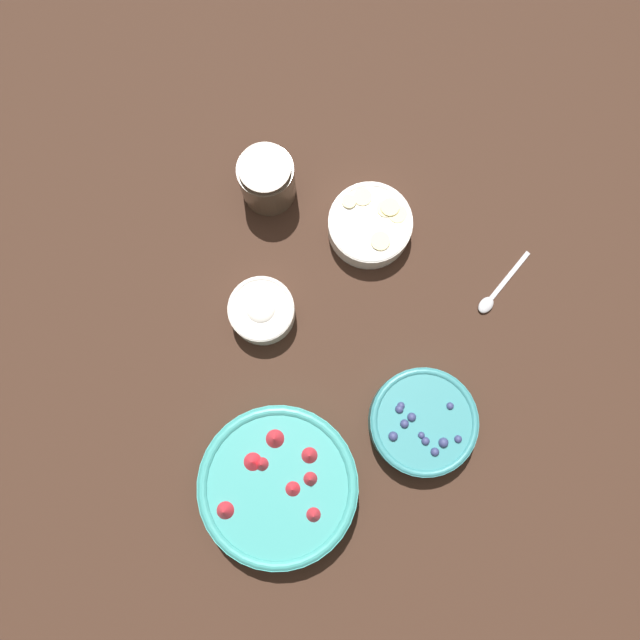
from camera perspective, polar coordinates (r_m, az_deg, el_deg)
ground_plane at (r=1.05m, az=2.35°, el=-2.23°), size 4.00×4.00×0.00m
bowl_strawberries at (r=1.01m, az=-3.81°, el=-14.81°), size 0.25×0.25×0.09m
bowl_blueberries at (r=1.03m, az=9.38°, el=-9.18°), size 0.17×0.17×0.06m
bowl_bananas at (r=1.08m, az=4.60°, el=8.68°), size 0.14×0.14×0.05m
bowl_cream at (r=1.04m, az=-5.34°, el=0.86°), size 0.11×0.11×0.06m
jar_chocolate at (r=1.08m, az=-4.85°, el=12.59°), size 0.09×0.09×0.10m
spoon at (r=1.11m, az=15.70°, el=2.32°), size 0.13×0.07×0.01m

